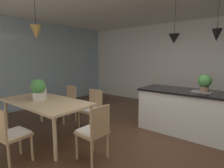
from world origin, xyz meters
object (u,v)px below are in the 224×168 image
Objects in this scene: chair_far_right at (92,108)px; chair_near_right at (10,134)px; potted_plant_on_table at (38,89)px; dining_table at (45,104)px; chair_kitchen_end at (94,130)px; potted_plant_on_island at (205,82)px; kitchen_island at (189,112)px; chair_far_left at (67,102)px; vase_on_dining_table at (44,93)px.

chair_far_right and chair_near_right have the same top height.
potted_plant_on_table is at bearing 125.30° from chair_near_right.
chair_near_right is at bearing -62.98° from dining_table.
chair_kitchen_end is (0.89, -0.85, 0.00)m from chair_far_right.
dining_table is at bearing -141.45° from potted_plant_on_island.
kitchen_island is at bearing 31.98° from chair_far_right.
potted_plant_on_island reaches higher than chair_far_left.
vase_on_dining_table is (-0.60, 0.93, 0.38)m from chair_near_right.
potted_plant_on_island is (2.00, 1.09, 0.62)m from chair_far_right.
chair_near_right is (0.43, -0.84, -0.20)m from dining_table.
chair_far_right is 2.36m from potted_plant_on_island.
dining_table is 0.32m from potted_plant_on_table.
chair_kitchen_end is (0.89, 0.84, 0.00)m from chair_near_right.
kitchen_island is 4.76× the size of potted_plant_on_table.
dining_table is 0.96m from chair_far_left.
kitchen_island reaches higher than chair_near_right.
dining_table is 5.45× the size of potted_plant_on_island.
chair_far_right is 2.06m from kitchen_island.
potted_plant_on_island reaches higher than chair_near_right.
potted_plant_on_island is (2.00, 2.78, 0.62)m from chair_near_right.
vase_on_dining_table is (-2.60, -1.85, -0.24)m from potted_plant_on_island.
chair_kitchen_end and chair_far_left have the same top height.
chair_near_right is (0.00, -1.69, 0.00)m from chair_far_right.
chair_far_right is (0.43, 0.84, -0.20)m from dining_table.
potted_plant_on_table is (0.30, -0.90, 0.49)m from chair_far_left.
dining_table is at bearing -63.40° from chair_far_left.
kitchen_island is (1.75, 2.78, -0.01)m from chair_near_right.
potted_plant_on_table reaches higher than chair_near_right.
vase_on_dining_table is at bearing 107.36° from potted_plant_on_table.
chair_near_right is 3.97× the size of vase_on_dining_table.
potted_plant_on_table is 0.19m from vase_on_dining_table.
potted_plant_on_island reaches higher than vase_on_dining_table.
chair_near_right is 2.50× the size of potted_plant_on_island.
kitchen_island reaches higher than chair_far_left.
chair_far_right is 0.43× the size of kitchen_island.
vase_on_dining_table is at bearing -144.51° from potted_plant_on_island.
chair_kitchen_end is at bearing -3.30° from vase_on_dining_table.
chair_far_left is at bearing 108.41° from vase_on_dining_table.
chair_kitchen_end is 1.54m from vase_on_dining_table.
chair_far_right is 1.23m from chair_kitchen_end.
chair_far_right is at bearing 0.01° from chair_far_left.
chair_far_right is 1.69m from chair_near_right.
kitchen_island is 9.13× the size of vase_on_dining_table.
kitchen_island is at bearing 66.10° from chair_kitchen_end.
chair_kitchen_end is 2.07× the size of potted_plant_on_table.
chair_far_left is (-0.85, -0.00, 0.00)m from chair_far_right.
chair_far_left is 0.88m from vase_on_dining_table.
vase_on_dining_table is (-1.49, 0.09, 0.38)m from chair_kitchen_end.
potted_plant_on_island is 1.59× the size of vase_on_dining_table.
kitchen_island is (2.18, 1.94, -0.21)m from dining_table.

